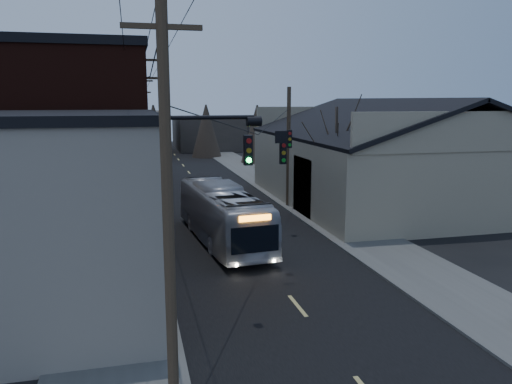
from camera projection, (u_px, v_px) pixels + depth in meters
road_surface at (209, 197)px, 39.65m from camera, size 9.00×110.00×0.02m
sidewalk_left at (124, 200)px, 38.10m from camera, size 4.00×110.00×0.12m
sidewalk_right at (287, 193)px, 41.19m from camera, size 4.00×110.00×0.12m
building_clapboard at (37, 223)px, 16.84m from camera, size 8.00×8.00×7.00m
building_brick at (51, 149)px, 26.82m from camera, size 10.00×12.00×10.00m
building_left_far at (87, 149)px, 42.48m from camera, size 9.00×14.00×7.00m
warehouse at (390, 166)px, 37.48m from camera, size 16.16×20.60×7.73m
building_far_left at (130, 133)px, 71.07m from camera, size 10.00×12.00×6.00m
building_far_right at (214, 133)px, 79.03m from camera, size 12.00×14.00×5.00m
bare_tree at (336, 165)px, 31.00m from camera, size 0.40×0.40×7.20m
utility_lines at (174, 141)px, 32.42m from camera, size 11.24×45.28×10.50m
bus at (223, 214)px, 26.90m from camera, size 3.53×11.09×3.04m
parked_car at (153, 188)px, 39.57m from camera, size 1.62×4.32×1.41m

